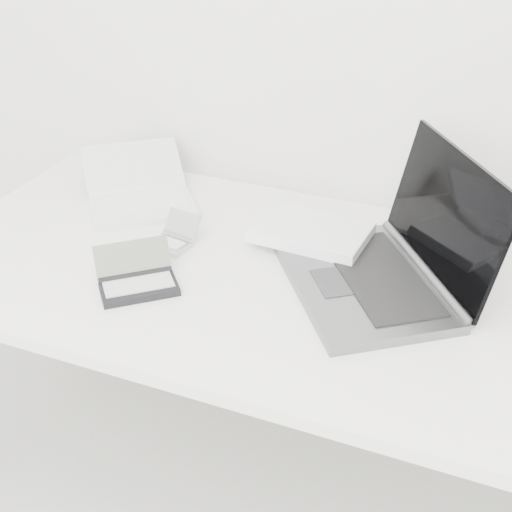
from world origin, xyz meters
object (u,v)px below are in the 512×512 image
at_px(netbook_open_white, 140,195).
at_px(palmtop_charcoal, 137,281).
at_px(laptop_large, 369,256).
at_px(desk, 275,291).

distance_m(netbook_open_white, palmtop_charcoal, 0.40).
bearing_deg(netbook_open_white, palmtop_charcoal, -98.97).
height_order(laptop_large, palmtop_charcoal, laptop_large).
height_order(desk, palmtop_charcoal, palmtop_charcoal).
bearing_deg(palmtop_charcoal, netbook_open_white, 78.95).
xyz_separation_m(laptop_large, palmtop_charcoal, (-0.44, -0.24, -0.03)).
bearing_deg(netbook_open_white, desk, -61.02).
relative_size(desk, netbook_open_white, 3.86).
xyz_separation_m(laptop_large, netbook_open_white, (-0.64, 0.11, -0.02)).
relative_size(desk, laptop_large, 2.75).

